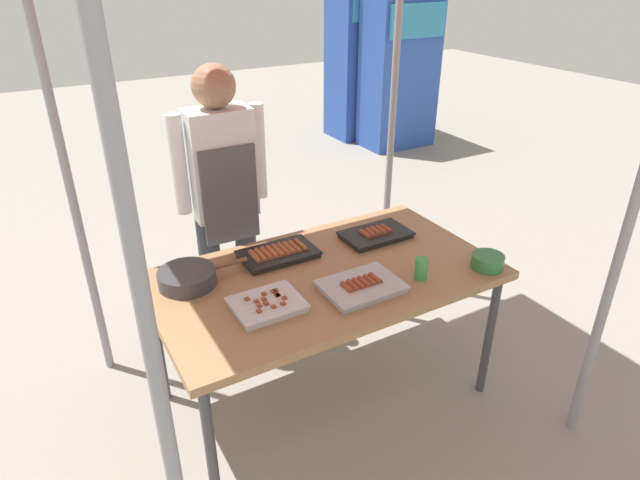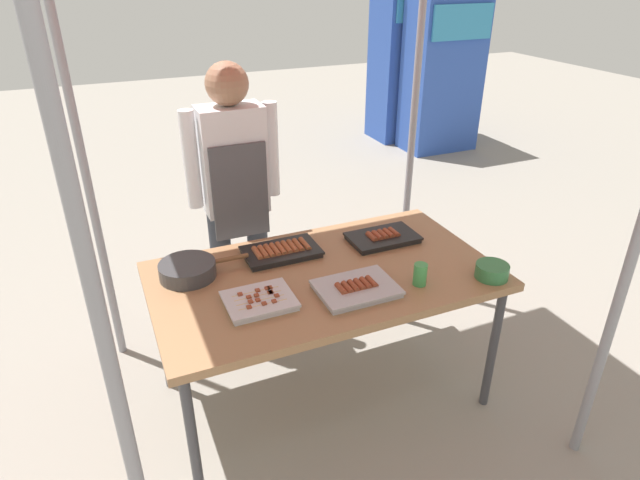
% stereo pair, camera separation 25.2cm
% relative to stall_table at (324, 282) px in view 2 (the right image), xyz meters
% --- Properties ---
extents(ground_plane, '(18.00, 18.00, 0.00)m').
position_rel_stall_table_xyz_m(ground_plane, '(0.00, 0.00, -0.70)').
color(ground_plane, gray).
extents(stall_table, '(1.60, 0.90, 0.75)m').
position_rel_stall_table_xyz_m(stall_table, '(0.00, 0.00, 0.00)').
color(stall_table, '#9E724C').
rests_on(stall_table, ground).
extents(tray_grilled_sausages, '(0.35, 0.26, 0.05)m').
position_rel_stall_table_xyz_m(tray_grilled_sausages, '(0.06, -0.21, 0.07)').
color(tray_grilled_sausages, '#ADADB2').
rests_on(tray_grilled_sausages, stall_table).
extents(tray_meat_skewers, '(0.29, 0.24, 0.04)m').
position_rel_stall_table_xyz_m(tray_meat_skewers, '(-0.36, -0.13, 0.07)').
color(tray_meat_skewers, silver).
rests_on(tray_meat_skewers, stall_table).
extents(tray_pork_links, '(0.36, 0.22, 0.05)m').
position_rel_stall_table_xyz_m(tray_pork_links, '(0.41, 0.18, 0.07)').
color(tray_pork_links, black).
rests_on(tray_pork_links, stall_table).
extents(tray_spring_rolls, '(0.37, 0.23, 0.05)m').
position_rel_stall_table_xyz_m(tray_spring_rolls, '(-0.13, 0.24, 0.07)').
color(tray_spring_rolls, black).
rests_on(tray_spring_rolls, stall_table).
extents(cooking_wok, '(0.42, 0.26, 0.07)m').
position_rel_stall_table_xyz_m(cooking_wok, '(-0.59, 0.22, 0.09)').
color(cooking_wok, '#38383A').
rests_on(cooking_wok, stall_table).
extents(condiment_bowl, '(0.15, 0.15, 0.07)m').
position_rel_stall_table_xyz_m(condiment_bowl, '(0.69, -0.34, 0.09)').
color(condiment_bowl, '#33723F').
rests_on(condiment_bowl, stall_table).
extents(drink_cup_near_edge, '(0.06, 0.06, 0.10)m').
position_rel_stall_table_xyz_m(drink_cup_near_edge, '(0.36, -0.26, 0.10)').
color(drink_cup_near_edge, '#3F994C').
rests_on(drink_cup_near_edge, stall_table).
extents(vendor_woman, '(0.52, 0.23, 1.62)m').
position_rel_stall_table_xyz_m(vendor_woman, '(-0.22, 0.72, 0.26)').
color(vendor_woman, '#333842').
rests_on(vendor_woman, ground).
extents(neighbor_stall_left, '(0.90, 0.59, 1.99)m').
position_rel_stall_table_xyz_m(neighbor_stall_left, '(2.88, 3.92, 0.30)').
color(neighbor_stall_left, '#2D51B2').
rests_on(neighbor_stall_left, ground).
extents(neighbor_stall_right, '(0.83, 0.54, 1.82)m').
position_rel_stall_table_xyz_m(neighbor_stall_right, '(2.95, 3.33, 0.22)').
color(neighbor_stall_right, '#2D51B2').
rests_on(neighbor_stall_right, ground).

